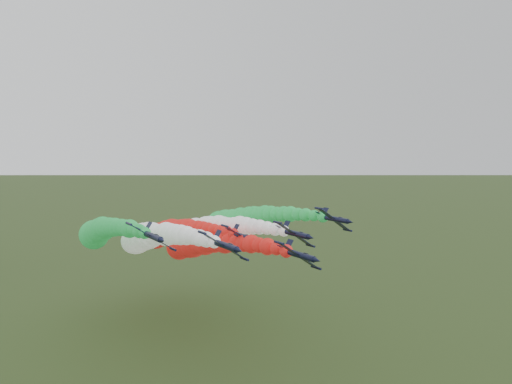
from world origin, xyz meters
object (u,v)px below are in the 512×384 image
jet_inner_left (146,238)px  jet_outer_left (99,232)px  jet_inner_right (201,231)px  jet_outer_right (235,220)px  jet_trail (168,232)px  jet_lead (197,244)px

jet_inner_left → jet_outer_left: 16.11m
jet_inner_right → jet_outer_left: size_ratio=1.01×
jet_inner_right → jet_outer_right: (14.07, 3.16, 1.81)m
jet_trail → jet_inner_right: bearing=-59.9°
jet_trail → jet_outer_left: bearing=-170.2°
jet_inner_right → jet_outer_right: jet_outer_right is taller
jet_outer_right → jet_trail: (-20.55, 8.04, -3.43)m
jet_inner_right → jet_inner_left: bearing=-164.2°
jet_lead → jet_inner_right: jet_inner_right is taller
jet_inner_right → jet_outer_right: bearing=12.7°
jet_inner_left → jet_outer_right: 35.33m
jet_outer_right → jet_inner_left: bearing=-165.5°
jet_inner_right → jet_outer_left: (-29.78, 7.17, 1.17)m
jet_inner_left → jet_outer_left: jet_outer_left is taller
jet_inner_left → jet_inner_right: 20.91m
jet_trail → jet_inner_left: bearing=-128.9°
jet_lead → jet_inner_right: (6.85, 11.73, 1.66)m
jet_inner_right → jet_outer_left: 30.65m
jet_outer_left → jet_trail: jet_outer_left is taller
jet_outer_left → jet_lead: bearing=-39.5°
jet_lead → jet_trail: (0.37, 22.93, 0.03)m
jet_lead → jet_inner_right: bearing=59.7°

